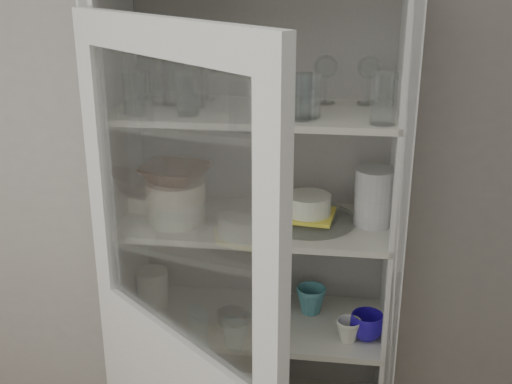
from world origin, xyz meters
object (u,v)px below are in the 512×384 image
Objects in this scene: glass_platter at (308,219)px; teal_jar at (268,295)px; goblet_3 at (369,78)px; plate_stack_back at (152,196)px; white_ramekin at (308,204)px; goblet_0 at (146,73)px; goblet_2 at (326,77)px; terracotta_bowl at (175,174)px; cream_bowl at (176,190)px; mug_teal at (311,300)px; plate_stack_front at (177,210)px; yellow_trivet at (308,215)px; grey_bowl_stack at (374,197)px; mug_white at (348,330)px; goblet_1 at (207,76)px; pantry_cabinet at (258,290)px; measuring_cups at (231,317)px; white_canister at (153,288)px; mug_blue at (367,326)px.

teal_jar is (-0.15, 0.06, -0.35)m from glass_platter.
goblet_3 is 1.52× the size of teal_jar.
white_ramekin is at bearing -9.56° from plate_stack_back.
goblet_0 reaches higher than teal_jar.
goblet_0 is 1.00× the size of goblet_2.
goblet_0 is 0.38m from terracotta_bowl.
terracotta_bowl reaches higher than cream_bowl.
goblet_3 is at bearing -5.40° from mug_teal.
yellow_trivet is (0.46, 0.06, -0.02)m from plate_stack_front.
grey_bowl_stack reaches higher than mug_white.
goblet_2 is at bearing 117.19° from mug_white.
goblet_3 reaches higher than goblet_1.
mug_teal is at bearing -0.76° from pantry_cabinet.
white_ramekin is (0.46, 0.06, 0.02)m from plate_stack_front.
grey_bowl_stack is at bearing -70.45° from goblet_3.
goblet_3 reaches higher than plate_stack_back.
white_ramekin is (-0.19, -0.12, -0.42)m from goblet_3.
white_canister is (-0.32, 0.08, 0.05)m from measuring_cups.
teal_jar is at bearing -4.64° from plate_stack_back.
plate_stack_front is 0.41m from white_canister.
yellow_trivet reaches higher than mug_teal.
teal_jar is (0.31, 0.12, -0.52)m from terracotta_bowl.
white_ramekin reaches higher than glass_platter.
glass_platter is at bearing 0.00° from yellow_trivet.
goblet_3 reaches higher than glass_platter.
mug_teal is (0.61, -0.04, -0.84)m from goblet_0.
teal_jar is (-0.37, 0.15, 0.01)m from mug_blue.
goblet_3 reaches higher than mug_teal.
mug_white is (0.12, -0.22, -0.85)m from goblet_2.
goblet_1 reaches higher than mug_white.
goblet_3 is at bearing 1.02° from goblet_1.
mug_white is (0.16, -0.11, -0.42)m from white_ramekin.
goblet_3 is at bearing 109.55° from grey_bowl_stack.
mug_white is (-0.06, -0.13, -0.46)m from grey_bowl_stack.
teal_jar is at bearing 41.08° from measuring_cups.
mug_blue is (0.04, -0.21, -0.84)m from goblet_3.
goblet_0 and goblet_2 have the same top height.
white_ramekin is 1.79× the size of mug_white.
cream_bowl is at bearing -172.43° from glass_platter.
pantry_cabinet is 11.84× the size of yellow_trivet.
terracotta_bowl is at bearing 170.21° from mug_teal.
pantry_cabinet reaches higher than cream_bowl.
plate_stack_back is at bearing 175.05° from pantry_cabinet.
mug_white is at bearing -35.66° from yellow_trivet.
mug_blue is at bearing -20.42° from pantry_cabinet.
mug_white is at bearing -35.66° from white_ramekin.
white_ramekin is at bearing -23.56° from teal_jar.
measuring_cups is (0.19, 0.02, -0.42)m from plate_stack_front.
grey_bowl_stack is 1.68× the size of teal_jar.
goblet_1 is 0.48m from plate_stack_front.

